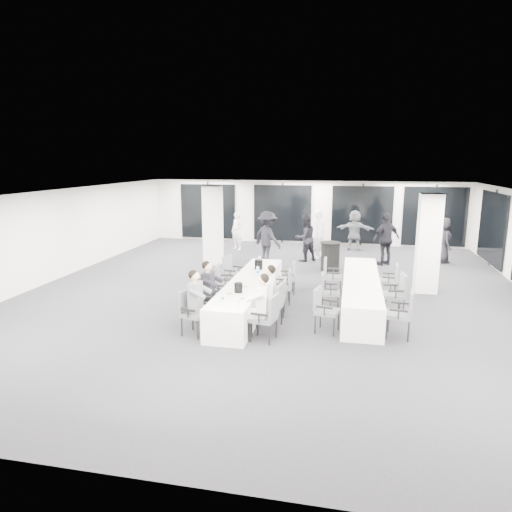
{
  "coord_description": "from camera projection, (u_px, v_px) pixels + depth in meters",
  "views": [
    {
      "loc": [
        2.03,
        -12.35,
        3.72
      ],
      "look_at": [
        -0.51,
        -0.2,
        1.08
      ],
      "focal_mm": 32.0,
      "sensor_mm": 36.0,
      "label": 1
    }
  ],
  "objects": [
    {
      "name": "chair_main_left_second",
      "position": [
        204.0,
        297.0,
        10.63
      ],
      "size": [
        0.51,
        0.57,
        1.01
      ],
      "rotation": [
        0.0,
        0.0,
        -1.58
      ],
      "color": "#505358",
      "rests_on": "floor"
    },
    {
      "name": "plate_b",
      "position": [
        242.0,
        299.0,
        9.86
      ],
      "size": [
        0.19,
        0.19,
        0.03
      ],
      "color": "white",
      "rests_on": "banquet_table_main"
    },
    {
      "name": "standing_guest_d",
      "position": [
        386.0,
        235.0,
        16.19
      ],
      "size": [
        1.44,
        1.3,
        2.14
      ],
      "primitive_type": "imported",
      "rotation": [
        0.0,
        0.0,
        3.74
      ],
      "color": "black",
      "rests_on": "floor"
    },
    {
      "name": "banquet_table_main",
      "position": [
        249.0,
        294.0,
        11.53
      ],
      "size": [
        0.9,
        5.0,
        0.75
      ],
      "primitive_type": "cube",
      "color": "white",
      "rests_on": "floor"
    },
    {
      "name": "ice_bucket_far",
      "position": [
        259.0,
        265.0,
        12.56
      ],
      "size": [
        0.23,
        0.23,
        0.26
      ],
      "primitive_type": "cylinder",
      "color": "black",
      "rests_on": "banquet_table_main"
    },
    {
      "name": "chair_main_left_mid",
      "position": [
        214.0,
        291.0,
        11.35
      ],
      "size": [
        0.49,
        0.54,
        0.89
      ],
      "rotation": [
        0.0,
        0.0,
        -1.46
      ],
      "color": "#505358",
      "rests_on": "floor"
    },
    {
      "name": "standing_guest_e",
      "position": [
        443.0,
        237.0,
        16.62
      ],
      "size": [
        0.74,
        1.0,
        1.87
      ],
      "primitive_type": "imported",
      "rotation": [
        0.0,
        0.0,
        1.8
      ],
      "color": "black",
      "rests_on": "floor"
    },
    {
      "name": "water_bottle_b",
      "position": [
        258.0,
        271.0,
        11.85
      ],
      "size": [
        0.08,
        0.08,
        0.24
      ],
      "primitive_type": "cylinder",
      "color": "silver",
      "rests_on": "banquet_table_main"
    },
    {
      "name": "seated_guest_d",
      "position": [
        267.0,
        292.0,
        10.19
      ],
      "size": [
        0.5,
        0.38,
        1.44
      ],
      "rotation": [
        0.0,
        0.0,
        1.57
      ],
      "color": "white",
      "rests_on": "floor"
    },
    {
      "name": "standing_guest_f",
      "position": [
        355.0,
        228.0,
        18.86
      ],
      "size": [
        1.84,
        0.98,
        1.9
      ],
      "primitive_type": "imported",
      "rotation": [
        0.0,
        0.0,
        2.96
      ],
      "color": "slate",
      "rests_on": "floor"
    },
    {
      "name": "wine_glass",
      "position": [
        239.0,
        302.0,
        9.24
      ],
      "size": [
        0.07,
        0.07,
        0.19
      ],
      "color": "silver",
      "rests_on": "banquet_table_main"
    },
    {
      "name": "plate_a",
      "position": [
        229.0,
        294.0,
        10.24
      ],
      "size": [
        0.2,
        0.2,
        0.03
      ],
      "color": "white",
      "rests_on": "banquet_table_main"
    },
    {
      "name": "cocktail_table",
      "position": [
        330.0,
        256.0,
        15.41
      ],
      "size": [
        0.71,
        0.71,
        0.99
      ],
      "color": "black",
      "rests_on": "floor"
    },
    {
      "name": "chair_main_right_mid",
      "position": [
        279.0,
        295.0,
        11.02
      ],
      "size": [
        0.49,
        0.53,
        0.89
      ],
      "rotation": [
        0.0,
        0.0,
        1.66
      ],
      "color": "#505358",
      "rests_on": "floor"
    },
    {
      "name": "column_right",
      "position": [
        428.0,
        243.0,
        12.83
      ],
      "size": [
        0.6,
        0.6,
        2.8
      ],
      "primitive_type": "cube",
      "color": "white",
      "rests_on": "floor"
    },
    {
      "name": "room",
      "position": [
        311.0,
        239.0,
        13.61
      ],
      "size": [
        14.04,
        16.04,
        2.84
      ],
      "color": "#26262C",
      "rests_on": "ground"
    },
    {
      "name": "chair_main_left_near",
      "position": [
        191.0,
        309.0,
        9.8
      ],
      "size": [
        0.6,
        0.63,
        0.98
      ],
      "rotation": [
        0.0,
        0.0,
        -1.83
      ],
      "color": "#505358",
      "rests_on": "floor"
    },
    {
      "name": "standing_guest_b",
      "position": [
        305.0,
        235.0,
        16.84
      ],
      "size": [
        1.1,
        1.06,
        1.97
      ],
      "primitive_type": "imported",
      "rotation": [
        0.0,
        0.0,
        3.84
      ],
      "color": "black",
      "rests_on": "floor"
    },
    {
      "name": "chair_main_right_second",
      "position": [
        274.0,
        303.0,
        10.19
      ],
      "size": [
        0.57,
        0.61,
        1.02
      ],
      "rotation": [
        0.0,
        0.0,
        1.46
      ],
      "color": "#505358",
      "rests_on": "floor"
    },
    {
      "name": "chair_side_right_far",
      "position": [
        391.0,
        278.0,
        12.52
      ],
      "size": [
        0.49,
        0.54,
        0.91
      ],
      "rotation": [
        0.0,
        0.0,
        1.5
      ],
      "color": "#505358",
      "rests_on": "floor"
    },
    {
      "name": "chair_side_left_near",
      "position": [
        324.0,
        307.0,
        9.96
      ],
      "size": [
        0.58,
        0.62,
        0.98
      ],
      "rotation": [
        0.0,
        0.0,
        -1.78
      ],
      "color": "#505358",
      "rests_on": "floor"
    },
    {
      "name": "standing_guest_a",
      "position": [
        320.0,
        231.0,
        17.42
      ],
      "size": [
        0.89,
        0.95,
        2.09
      ],
      "primitive_type": "imported",
      "rotation": [
        0.0,
        0.0,
        1.11
      ],
      "color": "white",
      "rests_on": "floor"
    },
    {
      "name": "seated_guest_a",
      "position": [
        198.0,
        299.0,
        9.69
      ],
      "size": [
        0.5,
        0.38,
        1.44
      ],
      "rotation": [
        0.0,
        0.0,
        -1.57
      ],
      "color": "slate",
      "rests_on": "floor"
    },
    {
      "name": "chair_main_left_far",
      "position": [
        232.0,
        271.0,
        13.07
      ],
      "size": [
        0.61,
        0.64,
        1.01
      ],
      "rotation": [
        0.0,
        0.0,
        -1.8
      ],
      "color": "#505358",
      "rests_on": "floor"
    },
    {
      "name": "chair_main_right_near",
      "position": [
        267.0,
        315.0,
        9.42
      ],
      "size": [
        0.59,
        0.62,
        1.0
      ],
      "rotation": [
        0.0,
        0.0,
        1.39
      ],
      "color": "#505358",
      "rests_on": "floor"
    },
    {
      "name": "column_left",
      "position": [
        213.0,
        225.0,
        16.34
      ],
      "size": [
        0.6,
        0.6,
        2.8
      ],
      "primitive_type": "cube",
      "color": "white",
      "rests_on": "floor"
    },
    {
      "name": "chair_side_left_mid",
      "position": [
        327.0,
        289.0,
        11.43
      ],
      "size": [
        0.49,
        0.54,
        0.93
      ],
      "rotation": [
        0.0,
        0.0,
        -1.52
      ],
      "color": "#505358",
      "rests_on": "floor"
    },
    {
      "name": "chair_main_right_far",
      "position": [
        290.0,
        276.0,
        12.8
      ],
      "size": [
        0.55,
        0.58,
        0.91
      ],
      "rotation": [
        0.0,
        0.0,
        1.8
      ],
      "color": "#505358",
      "rests_on": "floor"
    },
    {
      "name": "chair_main_right_fourth",
      "position": [
        285.0,
        284.0,
        11.95
      ],
      "size": [
        0.53,
        0.56,
        0.9
      ],
      "rotation": [
        0.0,
        0.0,
        1.78
      ],
      "color": "#505358",
      "rests_on": "floor"
    },
    {
      "name": "plate_c",
      "position": [
        245.0,
        287.0,
        10.81
      ],
      "size": [
        0.22,
        0.22,
        0.03
      ],
      "color": "white",
      "rests_on": "banquet_table_main"
    },
    {
      "name": "seated_guest_c",
      "position": [
        260.0,
        303.0,
        9.42
      ],
      "size": [
        0.5,
        0.38,
        1.44
      ],
      "rotation": [
        0.0,
        0.0,
        1.57
      ],
      "color": "white",
      "rests_on": "floor"
    },
    {
      "name": "water_bottle_c",
      "position": [
        260.0,
        260.0,
        13.16
      ],
      "size": [
        0.07,
        0.07,
        0.23
      ],
      "primitive_type": "cylinder",
      "color": "silver",
      "rests_on": "banquet_table_main"
    },
    {
      "name": "standing_guest_g",
      "position": [
        237.0,
        228.0,
        19.02
      ],
      "size": [
        0.83,
        0.79,
        1.79
      ],
      "primitive_type": "imported",
      "rotation": [
        0.0,
        0.0,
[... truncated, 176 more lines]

